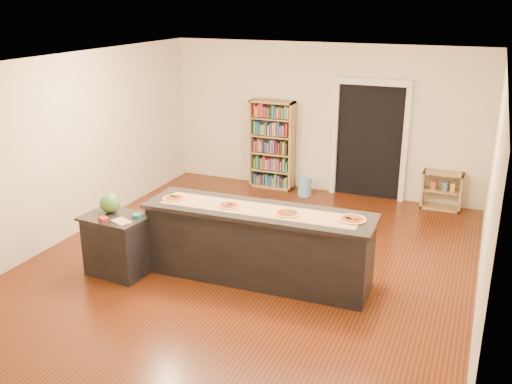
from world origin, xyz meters
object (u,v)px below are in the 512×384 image
at_px(waste_bin, 305,186).
at_px(watermelon, 110,203).
at_px(bookshelf, 272,145).
at_px(kitchen_island, 258,244).
at_px(side_counter, 117,244).
at_px(low_shelf, 442,190).

distance_m(waste_bin, watermelon, 4.28).
height_order(waste_bin, watermelon, watermelon).
height_order(bookshelf, watermelon, bookshelf).
bearing_deg(bookshelf, kitchen_island, -71.63).
bearing_deg(kitchen_island, bookshelf, 106.82).
xyz_separation_m(kitchen_island, side_counter, (-1.82, -0.57, -0.08)).
bearing_deg(watermelon, side_counter, -33.86).
xyz_separation_m(bookshelf, waste_bin, (0.76, -0.24, -0.68)).
bearing_deg(kitchen_island, side_counter, -164.19).
xyz_separation_m(low_shelf, watermelon, (-3.93, -4.19, 0.63)).
relative_size(low_shelf, waste_bin, 1.85).
relative_size(bookshelf, watermelon, 6.36).
bearing_deg(waste_bin, watermelon, -110.61).
relative_size(bookshelf, low_shelf, 2.53).
xyz_separation_m(kitchen_island, bookshelf, (-1.23, 3.70, 0.36)).
xyz_separation_m(side_counter, waste_bin, (1.35, 4.02, -0.24)).
height_order(side_counter, low_shelf, side_counter).
height_order(kitchen_island, low_shelf, kitchen_island).
distance_m(kitchen_island, watermelon, 2.06).
bearing_deg(waste_bin, side_counter, -108.58).
xyz_separation_m(waste_bin, watermelon, (-1.48, -3.94, 0.78)).
bearing_deg(low_shelf, watermelon, -133.22).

